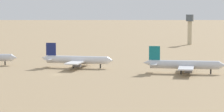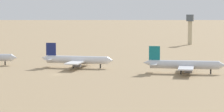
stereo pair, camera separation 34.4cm
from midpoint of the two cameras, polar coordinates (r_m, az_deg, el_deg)
name	(u,v)px [view 2 (the right image)]	position (r m, az deg, el deg)	size (l,w,h in m)	color
ground	(56,75)	(253.92, -5.65, -1.90)	(4000.00, 4000.00, 0.00)	#9E8460
parked_jet_navy_4	(77,60)	(279.38, -3.56, -0.38)	(37.05, 31.14, 12.24)	white
parked_jet_teal_5	(184,65)	(258.84, 7.27, -0.87)	(37.56, 31.74, 12.40)	silver
control_tower	(190,26)	(432.97, 7.90, 2.97)	(5.20, 5.20, 22.89)	#C6B793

